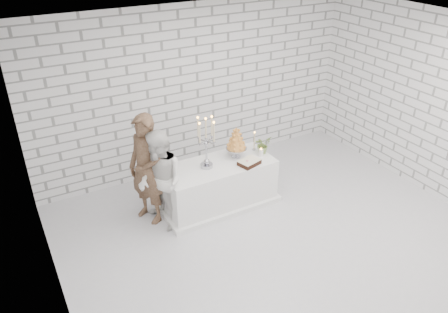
# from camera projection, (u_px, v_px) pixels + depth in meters

# --- Properties ---
(ground) EXTENTS (6.00, 5.00, 0.01)m
(ground) POSITION_uv_depth(u_px,v_px,m) (274.00, 235.00, 6.55)
(ground) COLOR silver
(ground) RESTS_ON ground
(ceiling) EXTENTS (6.00, 5.00, 0.01)m
(ceiling) POSITION_uv_depth(u_px,v_px,m) (288.00, 33.00, 5.11)
(ceiling) COLOR white
(ceiling) RESTS_ON ground
(wall_back) EXTENTS (6.00, 0.01, 3.00)m
(wall_back) POSITION_uv_depth(u_px,v_px,m) (198.00, 89.00, 7.74)
(wall_back) COLOR white
(wall_back) RESTS_ON ground
(wall_front) EXTENTS (6.00, 0.01, 3.00)m
(wall_front) POSITION_uv_depth(u_px,v_px,m) (443.00, 259.00, 3.92)
(wall_front) COLOR white
(wall_front) RESTS_ON ground
(wall_left) EXTENTS (0.01, 5.00, 3.00)m
(wall_left) POSITION_uv_depth(u_px,v_px,m) (45.00, 211.00, 4.55)
(wall_left) COLOR white
(wall_left) RESTS_ON ground
(wall_right) EXTENTS (0.01, 5.00, 3.00)m
(wall_right) POSITION_uv_depth(u_px,v_px,m) (431.00, 105.00, 7.11)
(wall_right) COLOR white
(wall_right) RESTS_ON ground
(cake_table) EXTENTS (1.80, 0.80, 0.75)m
(cake_table) POSITION_uv_depth(u_px,v_px,m) (218.00, 184.00, 7.10)
(cake_table) COLOR white
(cake_table) RESTS_ON ground
(groom) EXTENTS (0.65, 0.76, 1.76)m
(groom) POSITION_uv_depth(u_px,v_px,m) (146.00, 170.00, 6.51)
(groom) COLOR #412B1D
(groom) RESTS_ON ground
(bride) EXTENTS (0.68, 0.83, 1.57)m
(bride) POSITION_uv_depth(u_px,v_px,m) (161.00, 181.00, 6.40)
(bride) COLOR silver
(bride) RESTS_ON ground
(candelabra) EXTENTS (0.44, 0.44, 0.85)m
(candelabra) POSITION_uv_depth(u_px,v_px,m) (206.00, 143.00, 6.63)
(candelabra) COLOR #A0A1AB
(candelabra) RESTS_ON cake_table
(croquembouche) EXTENTS (0.42, 0.42, 0.53)m
(croquembouche) POSITION_uv_depth(u_px,v_px,m) (236.00, 142.00, 7.00)
(croquembouche) COLOR #B67331
(croquembouche) RESTS_ON cake_table
(chocolate_cake) EXTENTS (0.38, 0.31, 0.08)m
(chocolate_cake) POSITION_uv_depth(u_px,v_px,m) (249.00, 162.00, 6.88)
(chocolate_cake) COLOR black
(chocolate_cake) RESTS_ON cake_table
(pillar_candle) EXTENTS (0.09, 0.09, 0.12)m
(pillar_candle) POSITION_uv_depth(u_px,v_px,m) (261.00, 152.00, 7.13)
(pillar_candle) COLOR white
(pillar_candle) RESTS_ON cake_table
(extra_taper) EXTENTS (0.07, 0.07, 0.32)m
(extra_taper) POSITION_uv_depth(u_px,v_px,m) (254.00, 142.00, 7.25)
(extra_taper) COLOR beige
(extra_taper) RESTS_ON cake_table
(flowers) EXTENTS (0.31, 0.28, 0.29)m
(flowers) POSITION_uv_depth(u_px,v_px,m) (263.00, 145.00, 7.18)
(flowers) COLOR #58783C
(flowers) RESTS_ON cake_table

